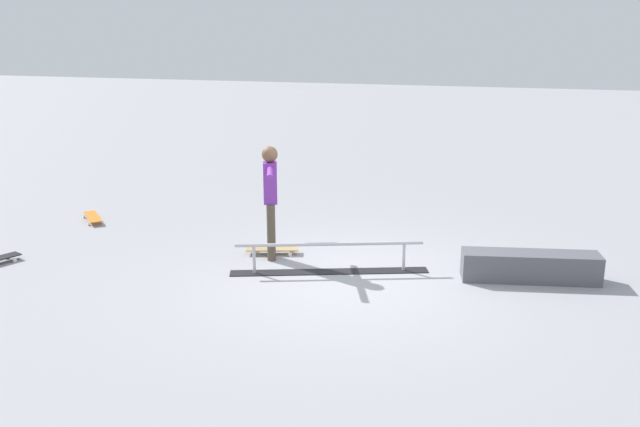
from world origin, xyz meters
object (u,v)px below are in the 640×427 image
(skate_ledge, at_px, (530,266))
(skater_main, at_px, (270,194))
(loose_skateboard_orange, at_px, (93,217))
(skateboard_main, at_px, (272,249))
(grind_rail, at_px, (329,259))

(skate_ledge, relative_size, skater_main, 1.09)
(skate_ledge, relative_size, loose_skateboard_orange, 2.54)
(skater_main, bearing_deg, skateboard_main, -3.37)
(skateboard_main, bearing_deg, grind_rail, 136.58)
(skateboard_main, bearing_deg, loose_skateboard_orange, -29.32)
(loose_skateboard_orange, bearing_deg, skateboard_main, 34.75)
(grind_rail, height_order, loose_skateboard_orange, grind_rail)
(skater_main, relative_size, loose_skateboard_orange, 2.34)
(skateboard_main, xyz_separation_m, loose_skateboard_orange, (3.70, -0.89, 0.00))
(skate_ledge, height_order, loose_skateboard_orange, skate_ledge)
(grind_rail, xyz_separation_m, skateboard_main, (1.04, -0.55, -0.12))
(skate_ledge, distance_m, loose_skateboard_orange, 7.55)
(grind_rail, xyz_separation_m, skater_main, (0.99, -0.35, 0.80))
(skater_main, bearing_deg, loose_skateboard_orange, 54.89)
(loose_skateboard_orange, bearing_deg, grind_rail, 31.43)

